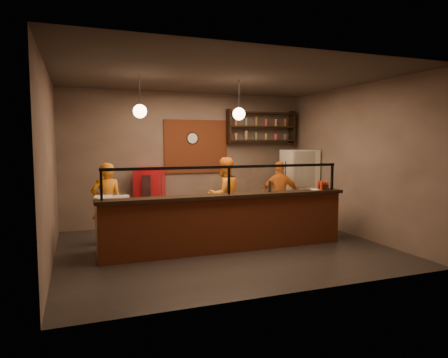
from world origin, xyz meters
name	(u,v)px	position (x,y,z in m)	size (l,w,h in m)	color
floor	(223,247)	(0.00, 0.00, 0.00)	(6.00, 6.00, 0.00)	black
ceiling	(223,77)	(0.00, 0.00, 3.20)	(6.00, 6.00, 0.00)	#3C352E
wall_back	(188,159)	(0.00, 2.50, 1.60)	(6.00, 6.00, 0.00)	#716052
wall_left	(49,167)	(-3.00, 0.00, 1.60)	(5.00, 5.00, 0.00)	#716052
wall_right	(355,161)	(3.00, 0.00, 1.60)	(5.00, 5.00, 0.00)	#716052
wall_front	(290,174)	(0.00, -2.50, 1.60)	(6.00, 6.00, 0.00)	#716052
brick_patch	(196,146)	(0.20, 2.47, 1.90)	(1.60, 0.04, 1.30)	#944020
service_counter	(229,225)	(0.00, -0.30, 0.50)	(4.60, 0.25, 1.00)	#944020
counter_ledge	(229,196)	(0.00, -0.30, 1.03)	(4.70, 0.37, 0.06)	black
worktop_cabinet	(220,223)	(0.00, 0.20, 0.42)	(4.60, 0.75, 0.85)	gray
worktop	(220,201)	(0.00, 0.20, 0.88)	(4.60, 0.75, 0.05)	silver
sneeze_guard	(229,177)	(0.00, -0.30, 1.37)	(4.50, 0.05, 0.52)	white
wall_shelving	(261,127)	(1.90, 2.32, 2.40)	(1.84, 0.28, 0.85)	black
wall_clock	(192,138)	(0.10, 2.46, 2.10)	(0.30, 0.30, 0.04)	black
pendant_left	(140,111)	(-1.50, 0.20, 2.55)	(0.24, 0.24, 0.77)	black
pendant_right	(239,114)	(0.40, 0.20, 2.55)	(0.24, 0.24, 0.77)	black
cook_left	(107,204)	(-2.05, 1.04, 0.80)	(0.59, 0.39, 1.61)	#C86D12
cook_mid	(224,195)	(0.47, 1.19, 0.84)	(0.81, 0.63, 1.67)	orange
cook_right	(280,195)	(1.83, 1.14, 0.78)	(0.92, 0.38, 1.57)	orange
fridge	(299,186)	(2.60, 1.58, 0.91)	(0.76, 0.71, 1.81)	beige
red_cooler	(150,198)	(-1.01, 2.15, 0.72)	(0.61, 0.56, 1.43)	#AC0B12
pizza_dough	(209,201)	(-0.27, 0.07, 0.91)	(0.46, 0.46, 0.01)	silver
prep_tub_a	(104,200)	(-2.15, 0.33, 0.98)	(0.31, 0.25, 0.15)	white
prep_tub_b	(122,199)	(-1.83, 0.40, 0.97)	(0.27, 0.21, 0.13)	silver
prep_tub_c	(104,202)	(-2.15, 0.12, 0.98)	(0.31, 0.24, 0.15)	silver
rolling_pin	(149,201)	(-1.37, 0.21, 0.93)	(0.06, 0.06, 0.33)	yellow
condiment_caddy	(323,187)	(2.01, -0.29, 1.11)	(0.20, 0.15, 0.11)	black
pepper_mill	(270,186)	(0.84, -0.28, 1.17)	(0.05, 0.05, 0.22)	black
small_plate	(316,190)	(1.86, -0.27, 1.07)	(0.20, 0.20, 0.01)	silver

